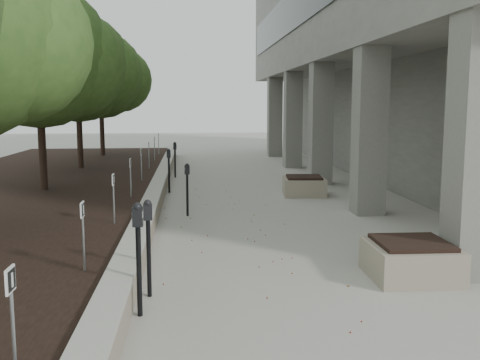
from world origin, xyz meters
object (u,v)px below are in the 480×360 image
parking_meter_3 (187,190)px  parking_meter_4 (169,171)px  parking_meter_2 (149,248)px  planter_back (304,186)px  crabapple_tree_5 (101,94)px  crabapple_tree_3 (39,86)px  crabapple_tree_4 (78,91)px  parking_meter_5 (175,160)px  parking_meter_1 (139,260)px  planter_front (411,259)px

parking_meter_3 → parking_meter_4: (-0.57, 3.56, 0.03)m
parking_meter_2 → planter_back: parking_meter_2 is taller
crabapple_tree_5 → parking_meter_2: 17.95m
parking_meter_4 → crabapple_tree_3: bearing=-156.5°
crabapple_tree_3 → parking_meter_3: (3.82, -1.92, -2.49)m
crabapple_tree_4 → parking_meter_3: (3.82, -6.92, -2.49)m
crabapple_tree_3 → parking_meter_2: (3.32, -7.48, -2.43)m
planter_back → parking_meter_5: bearing=132.1°
parking_meter_2 → parking_meter_4: (-0.07, 9.12, -0.02)m
parking_meter_1 → planter_front: 4.21m
parking_meter_1 → planter_front: parking_meter_1 is taller
parking_meter_1 → parking_meter_2: size_ratio=1.06×
crabapple_tree_4 → parking_meter_2: size_ratio=3.97×
parking_meter_3 → parking_meter_5: parking_meter_5 is taller
planter_front → parking_meter_4: bearing=114.9°
parking_meter_5 → crabapple_tree_4: bearing=167.5°
parking_meter_1 → parking_meter_5: (0.09, 13.33, -0.08)m
parking_meter_1 → parking_meter_3: bearing=89.4°
crabapple_tree_3 → parking_meter_2: crabapple_tree_3 is taller
crabapple_tree_4 → parking_meter_4: size_ratio=4.07×
parking_meter_5 → crabapple_tree_5: bearing=109.5°
crabapple_tree_5 → parking_meter_2: crabapple_tree_5 is taller
planter_front → planter_back: bearing=90.3°
crabapple_tree_5 → parking_meter_1: bearing=-79.9°
crabapple_tree_4 → parking_meter_4: crabapple_tree_4 is taller
crabapple_tree_3 → crabapple_tree_5: size_ratio=1.00×
planter_back → crabapple_tree_5: bearing=128.3°
planter_back → parking_meter_4: bearing=168.7°
crabapple_tree_3 → planter_front: (7.26, -7.00, -2.83)m
parking_meter_1 → parking_meter_5: parking_meter_1 is taller
parking_meter_1 → planter_back: size_ratio=1.21×
crabapple_tree_5 → planter_back: (7.22, -9.15, -2.84)m
crabapple_tree_3 → parking_meter_3: bearing=-26.6°
parking_meter_1 → parking_meter_4: bearing=94.6°
crabapple_tree_5 → planter_back: bearing=-51.7°
parking_meter_3 → parking_meter_1: bearing=-111.2°
parking_meter_2 → parking_meter_5: 12.63m
parking_meter_1 → parking_meter_3: (0.57, 6.27, -0.09)m
parking_meter_5 → planter_front: (3.93, -12.15, -0.36)m
crabapple_tree_3 → planter_front: size_ratio=4.31×
crabapple_tree_5 → parking_meter_3: bearing=-72.2°
crabapple_tree_4 → parking_meter_2: crabapple_tree_4 is taller
planter_front → planter_back: planter_front is taller
parking_meter_4 → planter_back: (3.97, -0.79, -0.39)m
parking_meter_4 → parking_meter_5: parking_meter_4 is taller
crabapple_tree_5 → planter_front: (7.26, -17.00, -2.83)m
parking_meter_2 → parking_meter_3: 5.58m
parking_meter_3 → parking_meter_4: size_ratio=0.95×
crabapple_tree_3 → parking_meter_2: bearing=-66.1°
crabapple_tree_5 → crabapple_tree_4: bearing=-90.0°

